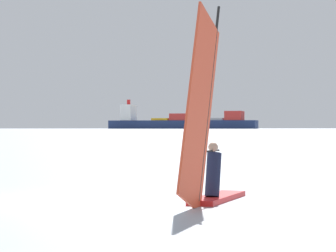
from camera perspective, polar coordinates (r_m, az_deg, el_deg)
The scene contains 4 objects.
ground_plane at distance 17.10m, azimuth -7.42°, elevation -5.61°, with size 4000.00×4000.00×0.00m, color #9EA8B2.
windsurfer at distance 16.23m, azimuth 3.05°, elevation -1.67°, with size 1.17×4.08×4.51m.
cargo_ship at distance 859.13m, azimuth 1.04°, elevation 0.31°, with size 171.87×46.38×33.79m.
distant_headland at distance 1467.76m, azimuth -3.69°, elevation 0.66°, with size 1195.24×390.11×41.99m, color #4C564C.
Camera 1 is at (4.54, -16.40, 1.64)m, focal length 80.55 mm.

